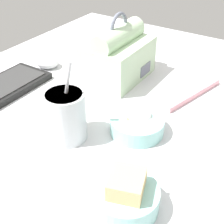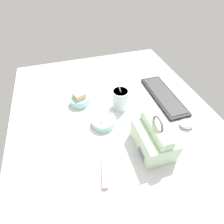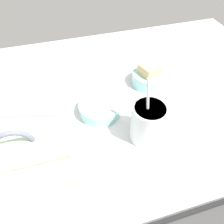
% 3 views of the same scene
% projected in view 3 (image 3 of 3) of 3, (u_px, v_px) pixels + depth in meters
% --- Properties ---
extents(desk_surface, '(1.40, 1.10, 0.02)m').
position_uv_depth(desk_surface, '(114.00, 130.00, 0.64)').
color(desk_surface, silver).
rests_on(desk_surface, ground).
extents(lunch_bag, '(0.20, 0.15, 0.20)m').
position_uv_depth(lunch_bag, '(27.00, 168.00, 0.47)').
color(lunch_bag, '#B7D6AD').
rests_on(lunch_bag, desk_surface).
extents(soup_cup, '(0.09, 0.09, 0.19)m').
position_uv_depth(soup_cup, '(148.00, 122.00, 0.57)').
color(soup_cup, silver).
rests_on(soup_cup, desk_surface).
extents(bento_bowl_sandwich, '(0.12, 0.12, 0.08)m').
position_uv_depth(bento_bowl_sandwich, '(149.00, 77.00, 0.75)').
color(bento_bowl_sandwich, '#93D1CC').
rests_on(bento_bowl_sandwich, desk_surface).
extents(bento_bowl_snacks, '(0.12, 0.12, 0.05)m').
position_uv_depth(bento_bowl_snacks, '(99.00, 108.00, 0.66)').
color(bento_bowl_snacks, '#93D1CC').
rests_on(bento_bowl_snacks, desk_surface).
extents(chopstick_case, '(0.22, 0.08, 0.02)m').
position_uv_depth(chopstick_case, '(25.00, 114.00, 0.66)').
color(chopstick_case, pink).
rests_on(chopstick_case, desk_surface).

